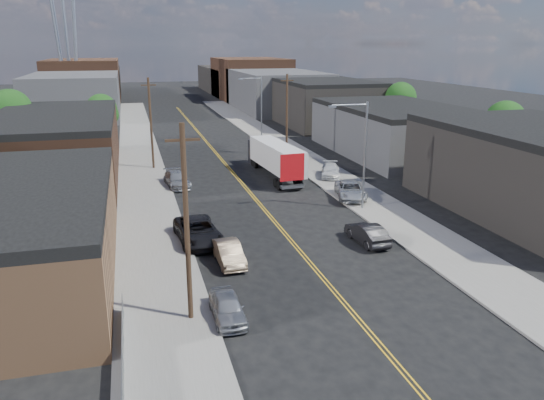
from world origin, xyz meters
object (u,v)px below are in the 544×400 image
car_left_a (227,307)px  car_right_oncoming (367,233)px  car_right_lot_a (351,190)px  car_right_lot_b (330,170)px  semi_truck (273,156)px  car_left_b (229,253)px  car_left_d (177,179)px  car_right_lot_c (298,157)px  car_left_c (198,231)px

car_left_a → car_right_oncoming: size_ratio=0.90×
car_right_lot_a → car_right_lot_b: (1.17, 8.00, -0.08)m
car_right_lot_b → semi_truck: bearing=174.2°
car_left_a → car_left_b: size_ratio=0.93×
car_left_a → car_left_b: (1.40, 7.02, 0.03)m
car_left_b → car_right_lot_a: (13.20, 11.39, 0.18)m
car_left_a → car_right_oncoming: 13.95m
car_left_d → car_right_lot_c: 16.03m
car_right_lot_a → car_right_lot_b: 8.09m
car_left_a → car_left_b: bearing=79.1°
car_right_oncoming → car_right_lot_b: size_ratio=0.97×
car_left_d → car_right_lot_b: bearing=-8.5°
car_left_b → car_left_d: car_left_d is taller
car_left_d → car_right_oncoming: bearing=-65.4°
car_left_c → car_right_oncoming: 11.86m
car_left_c → car_left_d: bearing=85.9°
car_left_b → semi_truck: bearing=66.4°
car_right_lot_c → car_left_b: bearing=-100.7°
car_left_a → car_right_lot_a: size_ratio=0.75×
car_right_lot_a → car_left_a: bearing=-113.5°
car_left_b → car_right_lot_b: 24.14m
car_right_oncoming → car_left_b: bearing=2.5°
car_right_lot_b → car_right_lot_a: bearing=-77.9°
semi_truck → car_right_lot_c: bearing=42.1°
car_right_lot_c → car_right_oncoming: bearing=-81.4°
car_left_d → car_right_lot_a: (14.60, -8.57, 0.15)m
semi_truck → car_right_lot_a: (4.28, -10.69, -1.19)m
car_left_d → car_right_lot_c: size_ratio=1.17×
car_right_lot_c → car_left_a: bearing=-97.8°
car_left_a → car_right_lot_a: bearing=52.0°
semi_truck → car_left_a: 30.91m
car_left_d → car_right_lot_a: size_ratio=0.96×
car_left_b → car_right_lot_c: size_ratio=0.99×
semi_truck → car_right_oncoming: 21.14m
car_left_b → car_right_lot_c: 29.67m
car_left_a → car_right_lot_b: car_right_lot_b is taller
semi_truck → car_left_a: bearing=-113.9°
semi_truck → car_right_lot_a: semi_truck is taller
car_left_a → car_right_lot_c: (14.60, 33.59, 0.21)m
car_right_lot_b → car_left_c: bearing=-115.8°
car_left_c → car_right_lot_b: 21.85m
car_left_b → car_right_lot_c: (13.20, 26.57, 0.18)m
car_left_b → car_right_lot_a: car_right_lot_a is taller
semi_truck → car_right_lot_a: 11.58m
car_left_b → car_left_c: bearing=106.6°
semi_truck → car_left_b: bearing=-116.3°
semi_truck → car_left_b: semi_truck is taller
car_right_lot_b → car_right_lot_c: car_right_lot_c is taller
car_left_d → car_left_a: bearing=-96.4°
semi_truck → car_left_c: size_ratio=2.37×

